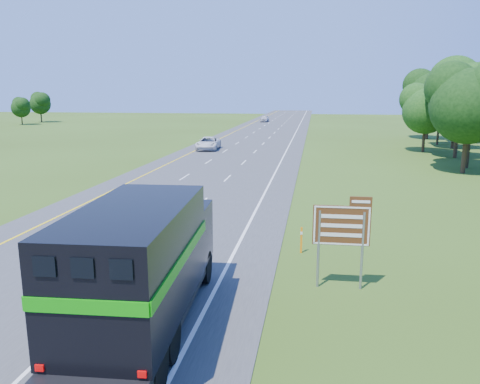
# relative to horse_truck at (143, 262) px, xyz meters

# --- Properties ---
(road) EXTENTS (15.00, 260.00, 0.04)m
(road) POSITION_rel_horse_truck_xyz_m (-4.02, 46.06, -2.11)
(road) COLOR #38383A
(road) RESTS_ON ground
(lane_markings) EXTENTS (11.15, 260.00, 0.01)m
(lane_markings) POSITION_rel_horse_truck_xyz_m (-4.02, 46.06, -2.09)
(lane_markings) COLOR yellow
(lane_markings) RESTS_ON road
(horse_truck) EXTENTS (3.22, 8.96, 3.91)m
(horse_truck) POSITION_rel_horse_truck_xyz_m (0.00, 0.00, 0.00)
(horse_truck) COLOR black
(horse_truck) RESTS_ON road
(white_suv) EXTENTS (2.94, 5.74, 1.55)m
(white_suv) POSITION_rel_horse_truck_xyz_m (-8.18, 44.19, -1.31)
(white_suv) COLOR silver
(white_suv) RESTS_ON road
(far_car) EXTENTS (2.03, 4.49, 1.49)m
(far_car) POSITION_rel_horse_truck_xyz_m (-7.25, 100.87, -1.34)
(far_car) COLOR #B3B2B9
(far_car) RESTS_ON road
(exit_sign) EXTENTS (2.03, 0.13, 3.43)m
(exit_sign) POSITION_rel_horse_truck_xyz_m (5.92, 3.99, 0.10)
(exit_sign) COLOR gray
(exit_sign) RESTS_ON ground
(delineator) EXTENTS (0.10, 0.05, 1.19)m
(delineator) POSITION_rel_horse_truck_xyz_m (4.41, 7.61, -1.49)
(delineator) COLOR orange
(delineator) RESTS_ON ground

